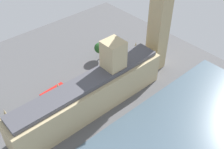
# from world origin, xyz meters

# --- Properties ---
(ground_plane) EXTENTS (134.35, 134.35, 0.00)m
(ground_plane) POSITION_xyz_m (0.00, 0.00, 0.00)
(ground_plane) COLOR #565659
(parliament_building) EXTENTS (11.45, 64.35, 25.69)m
(parliament_building) POSITION_xyz_m (-1.99, -1.34, 7.83)
(parliament_building) COLOR tan
(parliament_building) RESTS_ON ground
(clock_tower) EXTENTS (7.73, 7.73, 57.82)m
(clock_tower) POSITION_xyz_m (-0.02, -38.84, 29.91)
(clock_tower) COLOR tan
(clock_tower) RESTS_ON ground
(double_decker_bus_by_river_gate) EXTENTS (3.42, 10.68, 4.75)m
(double_decker_bus_by_river_gate) POSITION_xyz_m (11.06, -16.37, 2.63)
(double_decker_bus_by_river_gate) COLOR red
(double_decker_bus_by_river_gate) RESTS_ON ground
(car_white_under_trees) EXTENTS (2.21, 4.56, 1.74)m
(car_white_under_trees) POSITION_xyz_m (10.92, -5.43, 0.89)
(car_white_under_trees) COLOR silver
(car_white_under_trees) RESTS_ON ground
(double_decker_bus_far_end) EXTENTS (3.29, 10.65, 4.75)m
(double_decker_bus_far_end) POSITION_xyz_m (12.44, 7.67, 2.63)
(double_decker_bus_far_end) COLOR red
(double_decker_bus_far_end) RESTS_ON ground
(car_silver_leading) EXTENTS (1.95, 4.21, 1.74)m
(car_silver_leading) POSITION_xyz_m (12.84, 21.13, 0.89)
(car_silver_leading) COLOR #B7B7BC
(car_silver_leading) RESTS_ON ground
(pedestrian_trailing) EXTENTS (0.64, 0.58, 1.52)m
(pedestrian_trailing) POSITION_xyz_m (5.12, -22.84, 0.68)
(pedestrian_trailing) COLOR #336B60
(pedestrian_trailing) RESTS_ON ground
(pedestrian_corner) EXTENTS (0.53, 0.62, 1.52)m
(pedestrian_corner) POSITION_xyz_m (5.05, -3.24, 0.69)
(pedestrian_corner) COLOR maroon
(pedestrian_corner) RESTS_ON ground
(plane_tree_kerbside) EXTENTS (5.89, 5.89, 8.45)m
(plane_tree_kerbside) POSITION_xyz_m (21.04, -24.13, 5.92)
(plane_tree_kerbside) COLOR brown
(plane_tree_kerbside) RESTS_ON ground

